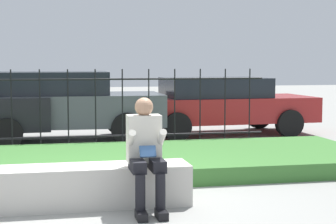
# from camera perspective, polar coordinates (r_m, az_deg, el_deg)

# --- Properties ---
(ground_plane) EXTENTS (60.00, 60.00, 0.00)m
(ground_plane) POSITION_cam_1_polar(r_m,az_deg,el_deg) (6.71, -6.83, -9.41)
(ground_plane) COLOR gray
(stone_bench) EXTENTS (2.82, 0.56, 0.48)m
(stone_bench) POSITION_cam_1_polar(r_m,az_deg,el_deg) (6.63, -10.06, -7.72)
(stone_bench) COLOR beige
(stone_bench) RESTS_ON ground_plane
(person_seated_reader) EXTENTS (0.42, 0.73, 1.28)m
(person_seated_reader) POSITION_cam_1_polar(r_m,az_deg,el_deg) (6.31, -2.30, -3.78)
(person_seated_reader) COLOR black
(person_seated_reader) RESTS_ON ground_plane
(grass_berm) EXTENTS (8.93, 2.75, 0.25)m
(grass_berm) POSITION_cam_1_polar(r_m,az_deg,el_deg) (8.70, -8.05, -5.21)
(grass_berm) COLOR #3D7533
(grass_berm) RESTS_ON ground_plane
(iron_fence) EXTENTS (6.93, 0.03, 1.54)m
(iron_fence) POSITION_cam_1_polar(r_m,az_deg,el_deg) (10.33, -8.74, 0.24)
(iron_fence) COLOR black
(iron_fence) RESTS_ON ground_plane
(car_parked_right) EXTENTS (4.25, 2.04, 1.31)m
(car_parked_right) POSITION_cam_1_polar(r_m,az_deg,el_deg) (12.96, 5.27, 0.83)
(car_parked_right) COLOR maroon
(car_parked_right) RESTS_ON ground_plane
(car_parked_center) EXTENTS (4.39, 1.97, 1.46)m
(car_parked_center) POSITION_cam_1_polar(r_m,az_deg,el_deg) (12.10, -11.23, 0.81)
(car_parked_center) COLOR #4C5156
(car_parked_center) RESTS_ON ground_plane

